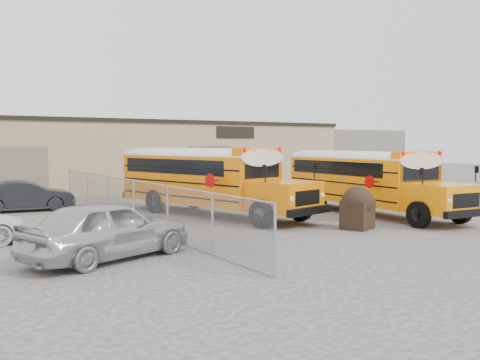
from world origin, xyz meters
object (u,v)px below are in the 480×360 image
school_bus_left (125,170)px  tarp_bundle (358,207)px  school_bus_right (292,171)px  car_dark (26,196)px  car_silver (108,229)px

school_bus_left → tarp_bundle: 13.36m
school_bus_right → car_dark: school_bus_right is taller
school_bus_left → car_silver: (-5.18, -12.68, -0.93)m
car_silver → school_bus_left: bearing=-40.9°
car_silver → tarp_bundle: bearing=-108.2°
car_silver → car_dark: bearing=-19.4°
school_bus_left → car_silver: bearing=-112.2°
school_bus_right → car_silver: (-13.37, -8.98, -0.84)m
school_bus_left → car_dark: bearing=-174.6°
tarp_bundle → car_silver: 9.52m
tarp_bundle → car_silver: size_ratio=0.33×
school_bus_right → tarp_bundle: 9.73m
school_bus_left → car_dark: (-5.03, -0.47, -1.04)m
school_bus_left → tarp_bundle: school_bus_left is taller
tarp_bundle → car_dark: bearing=127.7°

